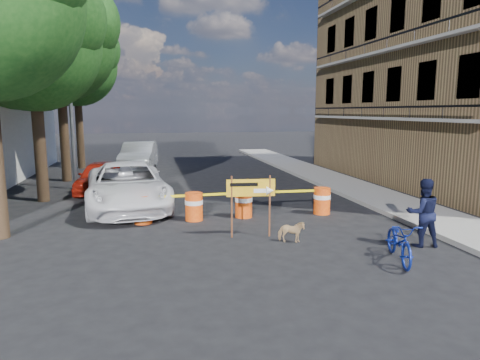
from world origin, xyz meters
name	(u,v)px	position (x,y,z in m)	size (l,w,h in m)	color
ground	(256,244)	(0.00, 0.00, 0.00)	(120.00, 120.00, 0.00)	black
sidewalk_east	(362,191)	(6.20, 6.00, 0.07)	(2.40, 40.00, 0.15)	gray
apartment_building	(458,58)	(12.00, 8.00, 6.00)	(8.00, 16.00, 12.00)	olive
tree_mid_a	(34,42)	(-6.74, 7.00, 6.01)	(5.25, 5.00, 8.68)	#332316
tree_mid_b	(60,43)	(-6.73, 12.00, 6.71)	(5.67, 5.40, 9.62)	#332316
tree_far	(77,65)	(-6.74, 17.00, 6.22)	(5.04, 4.80, 8.84)	#332316
streetlamp	(71,90)	(-5.93, 9.50, 4.38)	(1.25, 0.18, 8.00)	gray
barrel_far_left	(143,208)	(-2.96, 2.78, 0.47)	(0.58, 0.58, 0.90)	red
barrel_mid_left	(194,206)	(-1.35, 2.80, 0.47)	(0.58, 0.58, 0.90)	red
barrel_mid_right	(244,203)	(0.30, 2.88, 0.47)	(0.58, 0.58, 0.90)	red
barrel_far_right	(322,200)	(3.01, 2.78, 0.47)	(0.58, 0.58, 0.90)	red
detour_sign	(257,192)	(0.16, 0.61, 1.26)	(1.35, 0.29, 1.73)	#592D19
pedestrian	(423,213)	(4.16, -1.08, 0.89)	(0.86, 0.67, 1.78)	black
bicycle	(401,223)	(2.94, -2.00, 0.93)	(0.65, 0.98, 1.86)	navy
dog	(291,232)	(0.93, -0.11, 0.30)	(0.32, 0.71, 0.60)	tan
suv_white	(127,186)	(-3.52, 4.98, 0.82)	(2.74, 5.94, 1.65)	white
sedan_red	(101,177)	(-4.80, 8.53, 0.67)	(1.59, 3.95, 1.35)	maroon
sedan_silver	(139,156)	(-3.30, 15.40, 0.83)	(1.76, 5.06, 1.67)	silver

